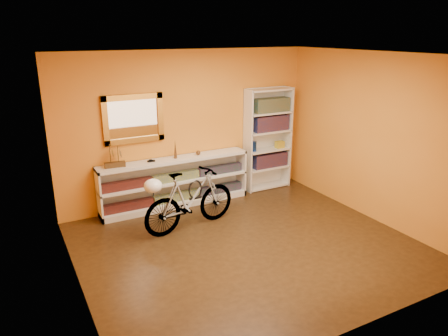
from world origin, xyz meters
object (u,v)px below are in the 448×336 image
bicycle (190,199)px  helmet (153,186)px  bookcase (268,139)px  console_unit (176,182)px

bicycle → helmet: bearing=90.0°
bookcase → bicycle: size_ratio=1.20×
bicycle → bookcase: bearing=-73.8°
helmet → console_unit: bearing=54.2°
bicycle → helmet: 0.70m
bookcase → bicycle: 2.26m
console_unit → bicycle: size_ratio=1.64×
bookcase → helmet: 2.80m
console_unit → bookcase: bearing=0.8°
bicycle → helmet: size_ratio=6.06×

